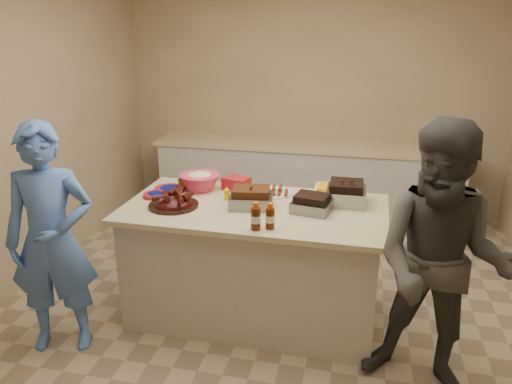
% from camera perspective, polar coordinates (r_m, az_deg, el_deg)
% --- Properties ---
extents(room, '(4.50, 5.00, 2.70)m').
position_cam_1_polar(room, '(4.20, 1.70, -13.76)').
color(room, tan).
rests_on(room, ground).
extents(back_counter, '(3.60, 0.64, 0.90)m').
position_cam_1_polar(back_counter, '(5.99, 5.78, 1.32)').
color(back_counter, beige).
rests_on(back_counter, ground).
extents(island, '(2.00, 1.07, 0.94)m').
position_cam_1_polar(island, '(4.22, -0.15, -13.66)').
color(island, beige).
rests_on(island, ground).
extents(rib_platter, '(0.39, 0.39, 0.15)m').
position_cam_1_polar(rib_platter, '(3.84, -9.39, -1.63)').
color(rib_platter, '#420D0B').
rests_on(rib_platter, island).
extents(pulled_pork_tray, '(0.35, 0.29, 0.10)m').
position_cam_1_polar(pulled_pork_tray, '(3.78, -0.55, -1.71)').
color(pulled_pork_tray, '#47230F').
rests_on(pulled_pork_tray, island).
extents(brisket_tray, '(0.31, 0.27, 0.08)m').
position_cam_1_polar(brisket_tray, '(3.71, 6.33, -2.24)').
color(brisket_tray, black).
rests_on(brisket_tray, island).
extents(roasting_pan, '(0.30, 0.30, 0.12)m').
position_cam_1_polar(roasting_pan, '(3.91, 10.20, -1.27)').
color(roasting_pan, gray).
rests_on(roasting_pan, island).
extents(coleslaw_bowl, '(0.34, 0.34, 0.23)m').
position_cam_1_polar(coleslaw_bowl, '(4.18, -6.39, 0.25)').
color(coleslaw_bowl, '#CC3054').
rests_on(coleslaw_bowl, island).
extents(sausage_plate, '(0.34, 0.34, 0.05)m').
position_cam_1_polar(sausage_plate, '(4.07, 2.05, -0.15)').
color(sausage_plate, silver).
rests_on(sausage_plate, island).
extents(mac_cheese_dish, '(0.34, 0.26, 0.09)m').
position_cam_1_polar(mac_cheese_dish, '(4.06, 9.06, -0.43)').
color(mac_cheese_dish, gold).
rests_on(mac_cheese_dish, island).
extents(bbq_bottle_a, '(0.07, 0.07, 0.20)m').
position_cam_1_polar(bbq_bottle_a, '(3.39, -0.04, -4.30)').
color(bbq_bottle_a, '#411A07').
rests_on(bbq_bottle_a, island).
extents(bbq_bottle_b, '(0.06, 0.06, 0.18)m').
position_cam_1_polar(bbq_bottle_b, '(3.40, 1.61, -4.17)').
color(bbq_bottle_b, '#411A07').
rests_on(bbq_bottle_b, island).
extents(mustard_bottle, '(0.04, 0.04, 0.11)m').
position_cam_1_polar(mustard_bottle, '(3.93, -3.35, -0.91)').
color(mustard_bottle, yellow).
rests_on(mustard_bottle, island).
extents(sauce_bowl, '(0.14, 0.05, 0.14)m').
position_cam_1_polar(sauce_bowl, '(3.92, -1.59, -0.92)').
color(sauce_bowl, silver).
rests_on(sauce_bowl, island).
extents(plate_stack_large, '(0.25, 0.25, 0.03)m').
position_cam_1_polar(plate_stack_large, '(4.18, -9.86, 0.11)').
color(plate_stack_large, maroon).
rests_on(plate_stack_large, island).
extents(plate_stack_small, '(0.20, 0.20, 0.03)m').
position_cam_1_polar(plate_stack_small, '(4.07, -11.39, -0.52)').
color(plate_stack_small, maroon).
rests_on(plate_stack_small, island).
extents(plastic_cup, '(0.09, 0.09, 0.09)m').
position_cam_1_polar(plastic_cup, '(4.21, -8.28, 0.34)').
color(plastic_cup, '#915E0D').
rests_on(plastic_cup, island).
extents(basket_stack, '(0.24, 0.20, 0.10)m').
position_cam_1_polar(basket_stack, '(4.17, -2.24, 0.33)').
color(basket_stack, maroon).
rests_on(basket_stack, island).
extents(guest_blue, '(1.10, 1.78, 0.40)m').
position_cam_1_polar(guest_blue, '(4.15, -20.82, -15.74)').
color(guest_blue, '#4F7BD2').
rests_on(guest_blue, ground).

